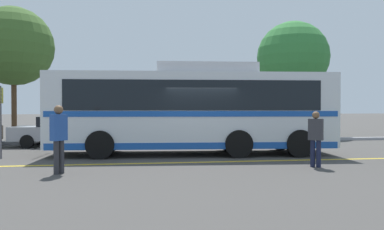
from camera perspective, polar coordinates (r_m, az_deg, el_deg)
The scene contains 11 objects.
ground_plane at distance 14.10m, azimuth 0.92°, elevation -6.19°, with size 220.00×220.00×0.00m, color #423F3D.
lane_strip_0 at distance 12.36m, azimuth 1.47°, elevation -7.19°, with size 0.20×30.62×0.01m, color gold.
curb_strip at distance 19.51m, azimuth -2.13°, elevation -3.97°, with size 38.62×0.36×0.15m, color #99999E.
transit_bus at distance 14.41m, azimuth 0.05°, elevation 0.99°, with size 11.07×3.31×3.46m.
parked_car_1 at distance 18.44m, azimuth -18.71°, elevation -2.32°, with size 4.89×2.08×1.39m.
parked_car_2 at distance 18.07m, azimuth 1.64°, elevation -2.36°, with size 4.74×1.86×1.41m.
pedestrian_0 at distance 10.71m, azimuth -19.64°, elevation -2.79°, with size 0.45×0.46×1.85m.
pedestrian_2 at distance 11.84m, azimuth 18.33°, elevation -2.98°, with size 0.47×0.43×1.68m.
bus_stop_sign at distance 14.69m, azimuth -27.16°, elevation 0.28°, with size 0.07×0.40×2.56m.
tree_0 at distance 25.72m, azimuth 15.12°, elevation 8.48°, with size 4.67×4.67×7.47m.
tree_1 at distance 23.17m, azimuth -25.54°, elevation 9.41°, with size 4.33×4.33×7.37m.
Camera 1 is at (-2.22, -13.81, 1.76)m, focal length 35.00 mm.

